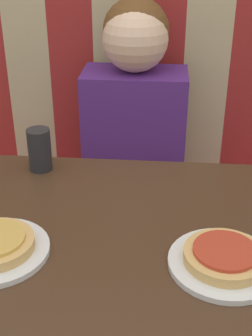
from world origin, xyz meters
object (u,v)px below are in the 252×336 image
Objects in this scene: person at (135,104)px; drinking_cup at (40,150)px; plate_right at (224,263)px; pizza_right at (225,255)px.

drinking_cup is (-0.22, -0.42, 0.02)m from person.
plate_right is 0.58m from drinking_cup.
drinking_cup is (-0.45, 0.36, 0.05)m from plate_right.
drinking_cup reaches higher than pizza_right.
person is 0.82m from plate_right.
pizza_right is at bearing -74.01° from person.
person is at bearing 62.44° from drinking_cup.
person is 6.36× the size of drinking_cup.
person is 3.35× the size of plate_right.
person is at bearing 105.99° from pizza_right.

